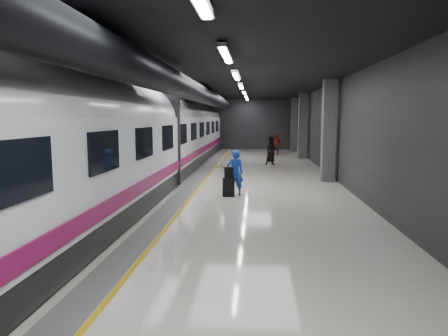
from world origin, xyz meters
name	(u,v)px	position (x,y,z in m)	size (l,w,h in m)	color
ground	(222,188)	(0.00, 0.00, 0.00)	(40.00, 40.00, 0.00)	silver
platform_hall	(217,101)	(-0.29, 0.96, 3.54)	(10.02, 40.02, 4.51)	black
train	(143,137)	(-3.25, 0.00, 2.07)	(3.05, 38.00, 4.05)	black
traveler_main	(235,173)	(0.61, -1.58, 0.84)	(0.61, 0.40, 1.69)	blue
suitcase_main	(228,187)	(0.38, -1.82, 0.34)	(0.42, 0.26, 0.68)	black
shoulder_bag	(229,172)	(0.38, -1.78, 0.88)	(0.29, 0.16, 0.39)	black
traveler_far_a	(272,151)	(2.32, 8.06, 0.87)	(0.84, 0.66, 1.74)	black
traveler_far_b	(276,144)	(2.88, 14.82, 0.82)	(0.96, 0.40, 1.63)	maroon
suitcase_far	(271,157)	(2.35, 9.88, 0.27)	(0.37, 0.24, 0.55)	black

